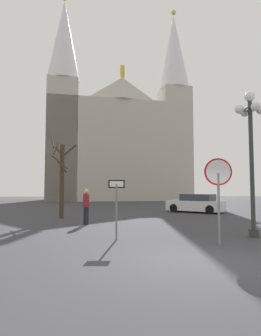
{
  "coord_description": "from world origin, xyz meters",
  "views": [
    {
      "loc": [
        -2.5,
        -7.15,
        1.83
      ],
      "look_at": [
        -0.2,
        19.82,
        3.76
      ],
      "focal_mm": 30.82,
      "sensor_mm": 36.0,
      "label": 1
    }
  ],
  "objects_px": {
    "street_lamp": "(251,138)",
    "bare_tree": "(62,177)",
    "one_way_arrow_sign": "(116,201)",
    "stop_sign": "(218,183)",
    "cathedral": "(118,139)",
    "pedestrian_walking": "(86,203)",
    "parked_car_near_white": "(196,204)"
  },
  "relations": [
    {
      "from": "stop_sign",
      "to": "bare_tree",
      "type": "xyz_separation_m",
      "value": [
        -6.4,
        9.2,
        0.57
      ]
    },
    {
      "from": "bare_tree",
      "to": "cathedral",
      "type": "bearing_deg",
      "value": 80.32
    },
    {
      "from": "parked_car_near_white",
      "to": "pedestrian_walking",
      "type": "bearing_deg",
      "value": -139.18
    },
    {
      "from": "bare_tree",
      "to": "pedestrian_walking",
      "type": "relative_size",
      "value": 2.93
    },
    {
      "from": "one_way_arrow_sign",
      "to": "street_lamp",
      "type": "bearing_deg",
      "value": 1.58
    },
    {
      "from": "one_way_arrow_sign",
      "to": "pedestrian_walking",
      "type": "xyz_separation_m",
      "value": [
        -1.38,
        4.48,
        -0.29
      ]
    },
    {
      "from": "cathedral",
      "to": "street_lamp",
      "type": "bearing_deg",
      "value": -84.14
    },
    {
      "from": "parked_car_near_white",
      "to": "pedestrian_walking",
      "type": "xyz_separation_m",
      "value": [
        -7.89,
        -6.82,
        0.42
      ]
    },
    {
      "from": "street_lamp",
      "to": "pedestrian_walking",
      "type": "distance_m",
      "value": 8.32
    },
    {
      "from": "one_way_arrow_sign",
      "to": "pedestrian_walking",
      "type": "height_order",
      "value": "one_way_arrow_sign"
    },
    {
      "from": "one_way_arrow_sign",
      "to": "bare_tree",
      "type": "height_order",
      "value": "bare_tree"
    },
    {
      "from": "one_way_arrow_sign",
      "to": "street_lamp",
      "type": "height_order",
      "value": "street_lamp"
    },
    {
      "from": "cathedral",
      "to": "one_way_arrow_sign",
      "type": "bearing_deg",
      "value": -92.52
    },
    {
      "from": "street_lamp",
      "to": "parked_car_near_white",
      "type": "distance_m",
      "value": 11.65
    },
    {
      "from": "one_way_arrow_sign",
      "to": "bare_tree",
      "type": "relative_size",
      "value": 0.41
    },
    {
      "from": "street_lamp",
      "to": "pedestrian_walking",
      "type": "bearing_deg",
      "value": 146.57
    },
    {
      "from": "one_way_arrow_sign",
      "to": "bare_tree",
      "type": "xyz_separation_m",
      "value": [
        -3.15,
        7.85,
        1.2
      ]
    },
    {
      "from": "one_way_arrow_sign",
      "to": "cathedral",
      "type": "bearing_deg",
      "value": 87.48
    },
    {
      "from": "bare_tree",
      "to": "pedestrian_walking",
      "type": "height_order",
      "value": "bare_tree"
    },
    {
      "from": "cathedral",
      "to": "one_way_arrow_sign",
      "type": "height_order",
      "value": "cathedral"
    },
    {
      "from": "street_lamp",
      "to": "parked_car_near_white",
      "type": "height_order",
      "value": "street_lamp"
    },
    {
      "from": "stop_sign",
      "to": "street_lamp",
      "type": "distance_m",
      "value": 3.02
    },
    {
      "from": "street_lamp",
      "to": "bare_tree",
      "type": "height_order",
      "value": "street_lamp"
    },
    {
      "from": "cathedral",
      "to": "stop_sign",
      "type": "bearing_deg",
      "value": -87.37
    },
    {
      "from": "street_lamp",
      "to": "cathedral",
      "type": "bearing_deg",
      "value": 95.86
    },
    {
      "from": "one_way_arrow_sign",
      "to": "stop_sign",
      "type": "bearing_deg",
      "value": -22.55
    },
    {
      "from": "stop_sign",
      "to": "one_way_arrow_sign",
      "type": "bearing_deg",
      "value": 157.45
    },
    {
      "from": "stop_sign",
      "to": "street_lamp",
      "type": "bearing_deg",
      "value": 37.67
    },
    {
      "from": "pedestrian_walking",
      "to": "cathedral",
      "type": "bearing_deg",
      "value": 84.57
    },
    {
      "from": "bare_tree",
      "to": "parked_car_near_white",
      "type": "xyz_separation_m",
      "value": [
        9.66,
        3.45,
        -1.91
      ]
    },
    {
      "from": "bare_tree",
      "to": "pedestrian_walking",
      "type": "xyz_separation_m",
      "value": [
        1.77,
        -3.37,
        -1.49
      ]
    },
    {
      "from": "cathedral",
      "to": "bare_tree",
      "type": "distance_m",
      "value": 28.94
    }
  ]
}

